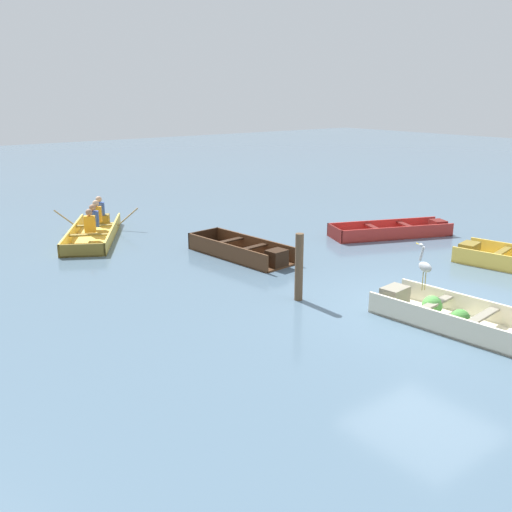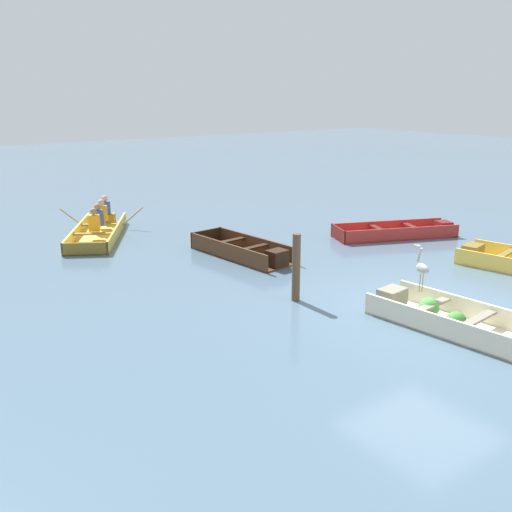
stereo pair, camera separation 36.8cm
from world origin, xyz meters
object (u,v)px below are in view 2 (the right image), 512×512
object	(u,v)px
skiff_dark_varnish_mid_moored	(245,252)
heron_on_dinghy	(422,267)
skiff_red_near_moored	(399,232)
rowboat_yellow_with_crew	(99,228)
dinghy_cream_foreground	(444,317)
mooring_post	(296,268)

from	to	relation	value
skiff_dark_varnish_mid_moored	heron_on_dinghy	distance (m)	4.87
skiff_red_near_moored	heron_on_dinghy	size ratio (longest dim) A/B	4.15
rowboat_yellow_with_crew	skiff_red_near_moored	bearing A→B (deg)	-37.25
skiff_dark_varnish_mid_moored	skiff_red_near_moored	bearing A→B (deg)	-10.06
dinghy_cream_foreground	mooring_post	xyz separation A→B (m)	(-1.25, 2.46, 0.51)
skiff_red_near_moored	rowboat_yellow_with_crew	xyz separation A→B (m)	(-6.66, 5.07, 0.09)
dinghy_cream_foreground	heron_on_dinghy	bearing A→B (deg)	76.77
skiff_red_near_moored	mooring_post	xyz separation A→B (m)	(-5.58, -2.16, 0.54)
skiff_dark_varnish_mid_moored	mooring_post	world-z (taller)	mooring_post
skiff_dark_varnish_mid_moored	mooring_post	xyz separation A→B (m)	(-0.93, -2.99, 0.51)
dinghy_cream_foreground	heron_on_dinghy	xyz separation A→B (m)	(0.15, 0.66, 0.71)
dinghy_cream_foreground	heron_on_dinghy	distance (m)	0.98
rowboat_yellow_with_crew	heron_on_dinghy	distance (m)	9.39
dinghy_cream_foreground	rowboat_yellow_with_crew	xyz separation A→B (m)	(-2.33, 9.69, 0.06)
skiff_red_near_moored	skiff_dark_varnish_mid_moored	bearing A→B (deg)	169.94
rowboat_yellow_with_crew	heron_on_dinghy	xyz separation A→B (m)	(2.49, -9.03, 0.66)
dinghy_cream_foreground	rowboat_yellow_with_crew	distance (m)	9.97
heron_on_dinghy	mooring_post	distance (m)	2.29
skiff_red_near_moored	heron_on_dinghy	distance (m)	5.81
skiff_dark_varnish_mid_moored	rowboat_yellow_with_crew	xyz separation A→B (m)	(-2.01, 4.24, 0.06)
skiff_dark_varnish_mid_moored	heron_on_dinghy	size ratio (longest dim) A/B	3.50
mooring_post	dinghy_cream_foreground	bearing A→B (deg)	-63.10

